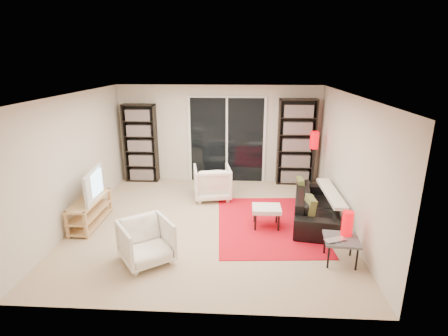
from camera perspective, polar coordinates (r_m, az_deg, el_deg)
The scene contains 20 objects.
floor at distance 6.76m, azimuth -2.28°, elevation -8.84°, with size 5.00×5.00×0.00m, color tan.
wall_back at distance 8.75m, azimuth -0.83°, elevation 5.56°, with size 5.00×0.02×2.40m, color beige.
wall_front at distance 4.01m, azimuth -5.89°, elevation -9.12°, with size 5.00×0.02×2.40m, color beige.
wall_left at distance 7.02m, azimuth -23.17°, elevation 1.20°, with size 0.02×5.00×2.40m, color beige.
wall_right at distance 6.58m, azimuth 19.82°, elevation 0.56°, with size 0.02×5.00×2.40m, color beige.
ceiling at distance 6.10m, azimuth -2.56°, elevation 11.84°, with size 5.00×5.00×0.02m, color white.
sliding_door at distance 8.73m, azimuth 0.47°, elevation 4.53°, with size 1.92×0.08×2.16m.
bookshelf_left at distance 8.98m, azimuth -13.44°, elevation 3.93°, with size 0.80×0.30×1.95m.
bookshelf_right at distance 8.69m, azimuth 11.72°, elevation 4.11°, with size 0.90×0.30×2.10m.
tv_stand at distance 7.06m, azimuth -21.01°, elevation -6.55°, with size 0.39×1.22×0.50m.
tv at distance 6.87m, azimuth -21.32°, elevation -2.61°, with size 0.97×0.13×0.56m, color black.
rug at distance 6.74m, azimuth 7.22°, elevation -9.02°, with size 1.87×2.52×0.01m, color red.
sofa at distance 6.97m, azimuth 14.72°, elevation -5.98°, with size 1.98×0.78×0.58m, color black.
armchair_back at distance 7.77m, azimuth -1.94°, elevation -2.35°, with size 0.79×0.81×0.74m, color white.
armchair_front at distance 5.54m, azimuth -12.60°, elevation -11.66°, with size 0.71×0.73×0.67m, color white.
ottoman at distance 6.49m, azimuth 6.96°, elevation -6.78°, with size 0.53×0.43×0.40m.
side_table at distance 5.67m, azimuth 18.60°, elevation -11.19°, with size 0.55×0.55×0.40m.
laptop at distance 5.52m, azimuth 17.97°, elevation -11.33°, with size 0.33×0.21×0.03m, color silver.
table_lamp at distance 5.70m, azimuth 19.49°, elevation -8.52°, with size 0.17×0.17×0.38m, color #C10109.
floor_lamp at distance 8.19m, azimuth 14.45°, elevation 3.49°, with size 0.22×0.22×1.44m.
Camera 1 is at (0.61, -6.04, 2.98)m, focal length 28.00 mm.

